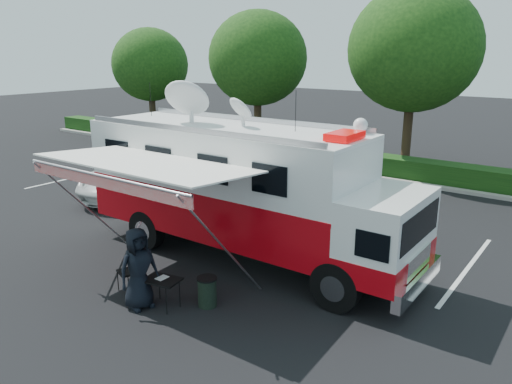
% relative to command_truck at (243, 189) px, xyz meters
% --- Properties ---
extents(ground_plane, '(120.00, 120.00, 0.00)m').
position_rel_command_truck_xyz_m(ground_plane, '(0.09, 0.00, -2.10)').
color(ground_plane, black).
rests_on(ground_plane, ground).
extents(back_border, '(60.00, 6.14, 8.87)m').
position_rel_command_truck_xyz_m(back_border, '(1.23, 12.90, 2.91)').
color(back_border, '#9E998E').
rests_on(back_border, ground_plane).
extents(stall_lines, '(24.12, 5.50, 0.01)m').
position_rel_command_truck_xyz_m(stall_lines, '(-0.41, 3.00, -2.09)').
color(stall_lines, silver).
rests_on(stall_lines, ground_plane).
extents(command_truck, '(10.19, 2.80, 4.90)m').
position_rel_command_truck_xyz_m(command_truck, '(0.00, 0.00, 0.00)').
color(command_truck, black).
rests_on(command_truck, ground_plane).
extents(awning, '(5.56, 2.86, 3.36)m').
position_rel_command_truck_xyz_m(awning, '(-0.91, -2.91, 1.06)').
color(awning, white).
rests_on(awning, ground_plane).
extents(white_suv, '(4.72, 7.12, 1.82)m').
position_rel_command_truck_xyz_m(white_suv, '(-7.63, 3.00, -2.10)').
color(white_suv, silver).
rests_on(white_suv, ground_plane).
extents(person, '(0.84, 1.09, 1.98)m').
position_rel_command_truck_xyz_m(person, '(-0.16, -3.82, -2.10)').
color(person, black).
rests_on(person, ground_plane).
extents(folding_table, '(0.93, 0.74, 0.72)m').
position_rel_command_truck_xyz_m(folding_table, '(0.25, -3.49, -1.43)').
color(folding_table, black).
rests_on(folding_table, ground_plane).
extents(folding_chair, '(0.65, 0.69, 1.07)m').
position_rel_command_truck_xyz_m(folding_chair, '(-1.06, -3.26, -1.46)').
color(folding_chair, black).
rests_on(folding_chair, ground_plane).
extents(trash_bin, '(0.49, 0.49, 0.73)m').
position_rel_command_truck_xyz_m(trash_bin, '(1.09, -2.84, -1.73)').
color(trash_bin, black).
rests_on(trash_bin, ground_plane).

